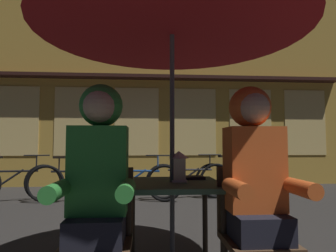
{
  "coord_description": "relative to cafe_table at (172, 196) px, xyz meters",
  "views": [
    {
      "loc": [
        -0.19,
        -2.19,
        1.02
      ],
      "look_at": [
        0.0,
        0.43,
        1.19
      ],
      "focal_mm": 30.94,
      "sensor_mm": 36.0,
      "label": 1
    }
  ],
  "objects": [
    {
      "name": "person_right_hooded",
      "position": [
        0.48,
        -0.43,
        0.21
      ],
      "size": [
        0.45,
        0.56,
        1.4
      ],
      "color": "black",
      "rests_on": "ground_plane"
    },
    {
      "name": "lantern",
      "position": [
        0.05,
        0.01,
        0.22
      ],
      "size": [
        0.11,
        0.11,
        0.23
      ],
      "color": "white",
      "rests_on": "cafe_table"
    },
    {
      "name": "patio_umbrella",
      "position": [
        0.0,
        0.0,
        1.42
      ],
      "size": [
        2.1,
        2.1,
        2.31
      ],
      "color": "#4C4C51",
      "rests_on": "ground_plane"
    },
    {
      "name": "bicycle_second",
      "position": [
        -1.46,
        3.12,
        -0.29
      ],
      "size": [
        1.68,
        0.14,
        0.84
      ],
      "color": "black",
      "rests_on": "ground_plane"
    },
    {
      "name": "bicycle_nearest",
      "position": [
        -2.58,
        3.22,
        -0.29
      ],
      "size": [
        1.67,
        0.26,
        0.84
      ],
      "color": "black",
      "rests_on": "ground_plane"
    },
    {
      "name": "shopfront_building",
      "position": [
        0.29,
        5.4,
        2.45
      ],
      "size": [
        10.0,
        0.93,
        6.2
      ],
      "color": "gold",
      "rests_on": "ground_plane"
    },
    {
      "name": "person_left_hooded",
      "position": [
        -0.48,
        -0.43,
        0.21
      ],
      "size": [
        0.45,
        0.56,
        1.4
      ],
      "color": "black",
      "rests_on": "ground_plane"
    },
    {
      "name": "bicycle_fifth",
      "position": [
        1.58,
        3.35,
        -0.29
      ],
      "size": [
        1.68,
        0.12,
        0.84
      ],
      "color": "black",
      "rests_on": "ground_plane"
    },
    {
      "name": "bicycle_fourth",
      "position": [
        0.63,
        3.29,
        -0.29
      ],
      "size": [
        1.68,
        0.1,
        0.84
      ],
      "color": "black",
      "rests_on": "ground_plane"
    },
    {
      "name": "potted_plant",
      "position": [
        2.02,
        4.19,
        -0.09
      ],
      "size": [
        0.6,
        0.6,
        0.92
      ],
      "color": "brown",
      "rests_on": "ground_plane"
    },
    {
      "name": "bicycle_third",
      "position": [
        -0.37,
        3.12,
        -0.29
      ],
      "size": [
        1.66,
        0.36,
        0.84
      ],
      "color": "black",
      "rests_on": "ground_plane"
    },
    {
      "name": "chair_right",
      "position": [
        0.48,
        -0.37,
        -0.15
      ],
      "size": [
        0.4,
        0.4,
        0.87
      ],
      "color": "#513823",
      "rests_on": "ground_plane"
    },
    {
      "name": "book",
      "position": [
        0.17,
        0.16,
        0.11
      ],
      "size": [
        0.22,
        0.16,
        0.02
      ],
      "primitive_type": "cube",
      "rotation": [
        0.0,
        0.0,
        0.12
      ],
      "color": "black",
      "rests_on": "cafe_table"
    },
    {
      "name": "chair_left",
      "position": [
        -0.48,
        -0.37,
        -0.15
      ],
      "size": [
        0.4,
        0.4,
        0.87
      ],
      "color": "#513823",
      "rests_on": "ground_plane"
    },
    {
      "name": "cafe_table",
      "position": [
        0.0,
        0.0,
        0.0
      ],
      "size": [
        0.72,
        0.72,
        0.74
      ],
      "color": "#42664C",
      "rests_on": "ground_plane"
    }
  ]
}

